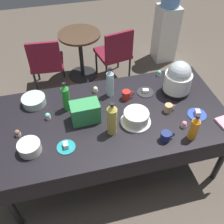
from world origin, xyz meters
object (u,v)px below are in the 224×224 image
Objects in this scene: slow_cooker at (178,79)px; ceramic_snack_bowl at (29,147)px; dessert_plate_teal at (66,146)px; soda_bottle_ginger_ale at (112,119)px; maroon_chair_left at (46,61)px; potluck_table at (112,120)px; round_cafe_table at (80,48)px; dessert_plate_cobalt at (197,114)px; cupcake_mint at (184,124)px; cupcake_lemon at (159,73)px; soda_bottle_lime_soda at (66,97)px; coffee_mug_red at (126,95)px; cupcake_berry at (48,116)px; soda_bottle_water at (110,83)px; maroon_chair_right at (115,52)px; cupcake_cocoa at (18,133)px; coffee_mug_tan at (169,108)px; dessert_plate_charcoal at (145,92)px; soda_bottle_orange_juice at (194,128)px; soda_carton at (85,112)px; water_cooler at (167,26)px; glass_salad_bowl at (34,101)px; cupcake_rose at (95,90)px; frosted_layer_cake at (136,117)px; coffee_mug_navy at (166,136)px.

slow_cooker is 1.54m from ceramic_snack_bowl.
soda_bottle_ginger_ale is (0.42, 0.07, 0.15)m from dessert_plate_teal.
potluck_table is at bearing -69.21° from maroon_chair_left.
round_cafe_table is at bearing 69.63° from ceramic_snack_bowl.
dessert_plate_cobalt is 2.07m from round_cafe_table.
cupcake_lemon is at bearing 85.23° from cupcake_mint.
soda_bottle_lime_soda reaches higher than coffee_mug_red.
cupcake_berry is at bearing 169.43° from potluck_table.
maroon_chair_right is (0.36, 1.16, -0.41)m from soda_bottle_water.
coffee_mug_tan reaches higher than cupcake_cocoa.
maroon_chair_right is (-0.18, 1.76, -0.29)m from cupcake_mint.
dessert_plate_charcoal is 0.21× the size of maroon_chair_left.
soda_bottle_lime_soda reaches higher than coffee_mug_tan.
cupcake_mint is 0.16m from soda_bottle_orange_juice.
soda_carton is 2.45m from water_cooler.
slow_cooker is 1.45m from glass_salad_bowl.
cupcake_berry is at bearing -152.24° from cupcake_rose.
soda_bottle_water is 1.38m from maroon_chair_left.
coffee_mug_red is at bearing -32.05° from cupcake_rose.
coffee_mug_red is at bearing 88.79° from frosted_layer_cake.
cupcake_berry is at bearing 162.33° from soda_carton.
glass_salad_bowl is 0.92m from coffee_mug_red.
soda_bottle_ginger_ale is at bearing -48.79° from soda_bottle_lime_soda.
dessert_plate_cobalt is at bearing -50.90° from maroon_chair_left.
coffee_mug_red reaches higher than coffee_mug_tan.
dessert_plate_cobalt is 2.12m from water_cooler.
soda_bottle_water is at bearing -107.12° from maroon_chair_right.
coffee_mug_tan is at bearing 104.61° from cupcake_mint.
cupcake_berry is 1.71m from maroon_chair_right.
soda_carton is (-0.20, 0.20, -0.06)m from soda_bottle_ginger_ale.
soda_bottle_ginger_ale is (0.81, -0.16, 0.13)m from cupcake_cocoa.
cupcake_lemon is at bearing 72.06° from coffee_mug_navy.
cupcake_rose is at bearing 164.77° from dessert_plate_charcoal.
coffee_mug_red is at bearing 34.99° from dessert_plate_teal.
dessert_plate_cobalt is 2.67× the size of cupcake_lemon.
water_cooler is at bearing 35.98° from glass_salad_bowl.
glass_salad_bowl is 3.44× the size of cupcake_mint.
dessert_plate_teal is 1.35m from cupcake_lemon.
dessert_plate_cobalt is 2.67× the size of cupcake_cocoa.
dessert_plate_charcoal is 1.56× the size of coffee_mug_tan.
slow_cooker is 3.23× the size of coffee_mug_tan.
dessert_plate_teal is 2.36× the size of cupcake_berry.
soda_bottle_water is at bearing -62.22° from maroon_chair_left.
soda_bottle_water is at bearing 20.07° from cupcake_cocoa.
dessert_plate_cobalt is at bearing -5.32° from cupcake_cocoa.
cupcake_lemon is at bearing 77.47° from coffee_mug_tan.
coffee_mug_tan is 0.36m from coffee_mug_navy.
dessert_plate_teal is (-0.66, -0.14, -0.05)m from frosted_layer_cake.
cupcake_cocoa is at bearing -153.15° from soda_bottle_lime_soda.
ceramic_snack_bowl is 0.22m from cupcake_cocoa.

